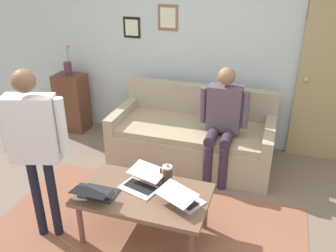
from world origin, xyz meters
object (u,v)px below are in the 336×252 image
Objects in this scene: laptop_left at (181,198)px; laptop_center at (142,182)px; laptop_right at (96,192)px; person_standing at (34,137)px; interior_door at (334,81)px; coffee_table at (144,198)px; side_shelf at (72,103)px; flower_vase at (68,67)px; french_press at (167,176)px; couch at (193,138)px; person_seated at (223,118)px.

laptop_center is (0.40, -0.11, 0.00)m from laptop_left.
person_standing is at bearing 9.62° from laptop_right.
interior_door reaches higher than coffee_table.
side_shelf is 0.54m from flower_vase.
side_shelf is at bearing -39.09° from french_press.
french_press is at bearing -45.95° from laptop_left.
laptop_right is at bearing 47.83° from interior_door.
interior_door is at bearing -160.17° from couch.
side_shelf is at bearing -64.44° from person_standing.
side_shelf reaches higher than coffee_table.
french_press is at bearing -132.55° from coffee_table.
flower_vase is (1.97, -1.60, 0.38)m from french_press.
french_press is (-0.21, -0.08, 0.06)m from laptop_center.
coffee_table is 2.59m from flower_vase.
person_seated is (-0.12, -1.25, 0.21)m from laptop_left.
interior_door is 2.60m from laptop_center.
person_seated is at bearing -114.00° from laptop_center.
laptop_left is at bearing 84.75° from person_seated.
side_shelf is 2.33m from person_standing.
interior_door is at bearing -121.96° from laptop_left.
person_standing is at bearing 48.77° from person_seated.
couch is at bearing -118.13° from person_standing.
person_seated is at bearing 149.62° from couch.
laptop_left is 1.87× the size of french_press.
flower_vase reaches higher than couch.
side_shelf reaches higher than laptop_left.
laptop_center is at bearing 136.24° from side_shelf.
couch is 4.60× the size of flower_vase.
laptop_right is (0.32, 0.26, -0.00)m from laptop_center.
person_seated reaches higher than side_shelf.
french_press is (-0.16, -0.17, 0.15)m from coffee_table.
side_shelf is at bearing -44.40° from coffee_table.
laptop_right is at bearing 74.91° from couch.
couch is 1.32m from french_press.
flower_vase is at bearing -13.41° from person_seated.
side_shelf is 0.53× the size of person_standing.
laptop_left is at bearing 140.27° from side_shelf.
laptop_center is 0.27× the size of person_standing.
interior_door is 3.00m from laptop_right.
coffee_table is at bearing 135.60° from side_shelf.
flower_vase reaches higher than laptop_left.
french_press is at bearing -158.23° from laptop_center.
laptop_right is 0.76× the size of flower_vase.
coffee_table is (1.61, 2.02, -0.60)m from interior_door.
flower_vase reaches higher than side_shelf.
laptop_center is 1.00m from person_standing.
interior_door is 2.39m from french_press.
laptop_right is at bearing 12.16° from laptop_left.
flower_vase reaches higher than coffee_table.
french_press is (-0.09, 1.29, 0.27)m from couch.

